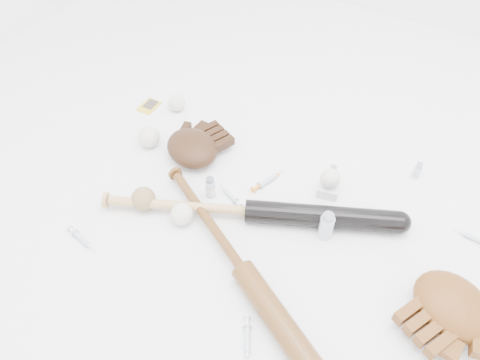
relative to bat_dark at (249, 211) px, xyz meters
The scene contains 20 objects.
bat_dark is the anchor object (origin of this frame).
bat_wood 0.22m from the bat_dark, 63.84° to the right, with size 0.98×0.07×0.07m, color brown, non-canonical shape.
glove_dark 0.35m from the bat_dark, 155.90° to the left, with size 0.25×0.25×0.09m, color #321B0D, non-canonical shape.
glove_tan 0.65m from the bat_dark, ahead, with size 0.27×0.27×0.10m, color brown, non-canonical shape.
trading_card 0.70m from the bat_dark, 155.64° to the left, with size 0.07×0.09×0.01m, color gold.
pedestal 0.30m from the bat_dark, 52.65° to the left, with size 0.07×0.07×0.04m, color white.
baseball_on_pedestal 0.30m from the bat_dark, 52.65° to the left, with size 0.07×0.07×0.07m, color silver.
baseball_left 0.51m from the bat_dark, 167.22° to the left, with size 0.08×0.08×0.08m, color silver.
baseball_upper 0.62m from the bat_dark, 147.75° to the left, with size 0.07×0.07×0.07m, color silver.
baseball_mid 0.22m from the bat_dark, 145.96° to the right, with size 0.07×0.07×0.07m, color silver.
baseball_aged 0.35m from the bat_dark, 157.31° to the right, with size 0.08×0.08×0.08m, color olive.
syringe_0 0.54m from the bat_dark, 139.80° to the right, with size 0.15×0.03×0.02m, color #ADBCC6, non-canonical shape.
syringe_1 0.11m from the bat_dark, 155.21° to the left, with size 0.14×0.02×0.02m, color #ADBCC6, non-canonical shape.
syringe_2 0.17m from the bat_dark, 97.08° to the left, with size 0.16×0.03×0.02m, color #ADBCC6, non-canonical shape.
syringe_3 0.42m from the bat_dark, 60.69° to the right, with size 0.15×0.03×0.02m, color #ADBCC6, non-canonical shape.
syringe_4 0.72m from the bat_dark, 23.50° to the left, with size 0.14×0.02×0.02m, color #ADBCC6, non-canonical shape.
vial_0 0.34m from the bat_dark, 60.22° to the left, with size 0.03×0.03×0.07m, color silver.
vial_1 0.62m from the bat_dark, 47.80° to the left, with size 0.03×0.03×0.07m, color silver.
vial_2 0.16m from the bat_dark, behind, with size 0.03×0.03×0.09m, color silver.
vial_3 0.25m from the bat_dark, 14.33° to the left, with size 0.05×0.05×0.11m, color silver.
Camera 1 is at (0.49, -0.83, 1.23)m, focal length 35.00 mm.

